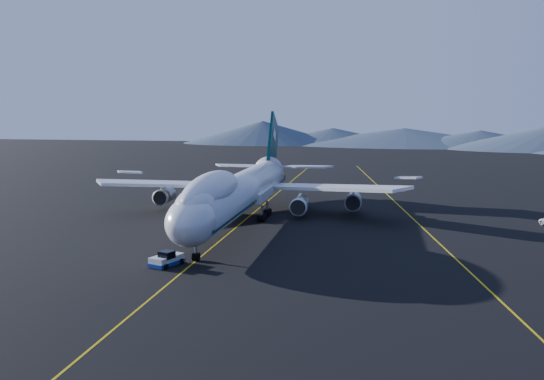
# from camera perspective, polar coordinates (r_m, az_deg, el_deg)

# --- Properties ---
(ground) EXTENTS (500.00, 500.00, 0.00)m
(ground) POSITION_cam_1_polar(r_m,az_deg,el_deg) (106.60, -2.94, -3.16)
(ground) COLOR black
(ground) RESTS_ON ground
(taxiway_line_main) EXTENTS (0.25, 220.00, 0.01)m
(taxiway_line_main) POSITION_cam_1_polar(r_m,az_deg,el_deg) (106.60, -2.94, -3.15)
(taxiway_line_main) COLOR #C4A60B
(taxiway_line_main) RESTS_ON ground
(taxiway_line_side) EXTENTS (28.08, 198.09, 0.01)m
(taxiway_line_side) POSITION_cam_1_polar(r_m,az_deg,el_deg) (113.93, 13.12, -2.63)
(taxiway_line_side) COLOR #C4A60B
(taxiway_line_side) RESTS_ON ground
(boeing_747) EXTENTS (59.62, 72.43, 19.37)m
(boeing_747) POSITION_cam_1_polar(r_m,az_deg,el_deg) (105.68, -2.96, -0.06)
(boeing_747) COLOR silver
(boeing_747) RESTS_ON ground
(pushback_tug) EXTENTS (3.90, 5.23, 2.04)m
(pushback_tug) POSITION_cam_1_polar(r_m,az_deg,el_deg) (79.65, -9.88, -6.56)
(pushback_tug) COLOR silver
(pushback_tug) RESTS_ON ground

